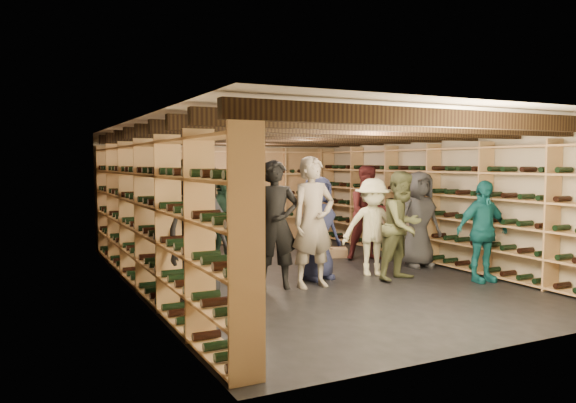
# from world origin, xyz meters

# --- Properties ---
(ground) EXTENTS (8.00, 8.00, 0.00)m
(ground) POSITION_xyz_m (0.00, 0.00, 0.00)
(ground) COLOR black
(ground) RESTS_ON ground
(walls) EXTENTS (5.52, 8.02, 2.40)m
(walls) POSITION_xyz_m (0.00, 0.00, 1.20)
(walls) COLOR #B3A48B
(walls) RESTS_ON ground
(ceiling) EXTENTS (5.50, 8.00, 0.01)m
(ceiling) POSITION_xyz_m (0.00, 0.00, 2.40)
(ceiling) COLOR beige
(ceiling) RESTS_ON walls
(ceiling_joists) EXTENTS (5.40, 7.12, 0.18)m
(ceiling_joists) POSITION_xyz_m (0.00, 0.00, 2.26)
(ceiling_joists) COLOR black
(ceiling_joists) RESTS_ON ground
(wine_rack_left) EXTENTS (0.32, 7.50, 2.15)m
(wine_rack_left) POSITION_xyz_m (-2.57, 0.00, 1.08)
(wine_rack_left) COLOR tan
(wine_rack_left) RESTS_ON ground
(wine_rack_right) EXTENTS (0.32, 7.50, 2.15)m
(wine_rack_right) POSITION_xyz_m (2.57, 0.00, 1.08)
(wine_rack_right) COLOR tan
(wine_rack_right) RESTS_ON ground
(wine_rack_back) EXTENTS (4.70, 0.30, 2.15)m
(wine_rack_back) POSITION_xyz_m (0.00, 3.83, 1.07)
(wine_rack_back) COLOR tan
(wine_rack_back) RESTS_ON ground
(crate_stack_left) EXTENTS (0.56, 0.43, 0.68)m
(crate_stack_left) POSITION_xyz_m (-1.33, 2.01, 0.34)
(crate_stack_left) COLOR tan
(crate_stack_left) RESTS_ON ground
(crate_stack_right) EXTENTS (0.58, 0.47, 0.34)m
(crate_stack_right) POSITION_xyz_m (0.89, 1.30, 0.17)
(crate_stack_right) COLOR tan
(crate_stack_right) RESTS_ON ground
(crate_loose) EXTENTS (0.59, 0.51, 0.17)m
(crate_loose) POSITION_xyz_m (1.28, 1.30, 0.09)
(crate_loose) COLOR tan
(crate_loose) RESTS_ON ground
(person_0) EXTENTS (1.09, 0.90, 1.90)m
(person_0) POSITION_xyz_m (-2.18, -1.12, 0.95)
(person_0) COLOR black
(person_0) RESTS_ON ground
(person_1) EXTENTS (0.78, 0.62, 1.85)m
(person_1) POSITION_xyz_m (-0.87, -0.65, 0.93)
(person_1) COLOR black
(person_1) RESTS_ON ground
(person_2) EXTENTS (0.95, 0.82, 1.68)m
(person_2) POSITION_xyz_m (1.14, -0.99, 0.84)
(person_2) COLOR #4F5432
(person_2) RESTS_ON ground
(person_3) EXTENTS (1.15, 0.93, 1.56)m
(person_3) POSITION_xyz_m (0.94, -0.47, 0.78)
(person_3) COLOR beige
(person_3) RESTS_ON ground
(person_4) EXTENTS (0.94, 0.47, 1.55)m
(person_4) POSITION_xyz_m (2.14, -1.62, 0.77)
(person_4) COLOR #15636C
(person_4) RESTS_ON ground
(person_6) EXTENTS (0.87, 0.66, 1.61)m
(person_6) POSITION_xyz_m (-0.02, -0.36, 0.80)
(person_6) COLOR #1C2141
(person_6) RESTS_ON ground
(person_7) EXTENTS (0.71, 0.49, 1.90)m
(person_7) POSITION_xyz_m (-0.34, -0.81, 0.95)
(person_7) COLOR gray
(person_7) RESTS_ON ground
(person_8) EXTENTS (1.01, 0.87, 1.76)m
(person_8) POSITION_xyz_m (1.69, 0.73, 0.88)
(person_8) COLOR #4F1A1B
(person_8) RESTS_ON ground
(person_9) EXTENTS (1.24, 0.85, 1.77)m
(person_9) POSITION_xyz_m (-1.81, 0.93, 0.88)
(person_9) COLOR #ACA69C
(person_9) RESTS_ON ground
(person_10) EXTENTS (1.00, 0.68, 1.57)m
(person_10) POSITION_xyz_m (-0.98, 1.30, 0.79)
(person_10) COLOR #254A37
(person_10) RESTS_ON ground
(person_12) EXTENTS (0.83, 0.56, 1.66)m
(person_12) POSITION_xyz_m (2.08, -0.23, 0.83)
(person_12) COLOR #333438
(person_12) RESTS_ON ground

